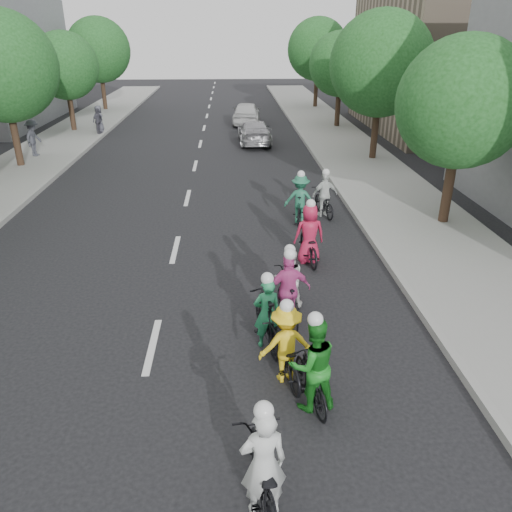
{
  "coord_description": "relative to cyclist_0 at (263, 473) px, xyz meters",
  "views": [
    {
      "loc": [
        1.72,
        -8.78,
        6.04
      ],
      "look_at": [
        2.28,
        2.22,
        1.0
      ],
      "focal_mm": 35.0,
      "sensor_mm": 36.0,
      "label": 1
    }
  ],
  "objects": [
    {
      "name": "cyclist_8",
      "position": [
        2.9,
        11.7,
        -0.03
      ],
      "size": [
        0.96,
        1.83,
        1.69
      ],
      "rotation": [
        0.0,
        0.0,
        3.33
      ],
      "color": "black",
      "rests_on": "ground"
    },
    {
      "name": "cyclist_2",
      "position": [
        0.59,
        2.79,
        0.01
      ],
      "size": [
        1.1,
        1.86,
        1.71
      ],
      "rotation": [
        0.0,
        0.0,
        3.34
      ],
      "color": "black",
      "rests_on": "ground"
    },
    {
      "name": "spectator_1",
      "position": [
        -8.36,
        26.56,
        0.3
      ],
      "size": [
        0.68,
        0.96,
        1.52
      ],
      "primitive_type": "imported",
      "rotation": [
        0.0,
        0.0,
        1.19
      ],
      "color": "#4A4955",
      "rests_on": "sidewalk_left"
    },
    {
      "name": "spectator_2",
      "position": [
        -8.47,
        27.34,
        0.32
      ],
      "size": [
        0.7,
        0.88,
        1.56
      ],
      "primitive_type": "imported",
      "rotation": [
        0.0,
        0.0,
        1.88
      ],
      "color": "#4F505C",
      "rests_on": "sidewalk_left"
    },
    {
      "name": "tree_l_5",
      "position": [
        -10.26,
        36.92,
        3.91
      ],
      "size": [
        4.8,
        4.8,
        6.93
      ],
      "color": "black",
      "rests_on": "ground"
    },
    {
      "name": "tree_l_4",
      "position": [
        -10.26,
        27.92,
        3.35
      ],
      "size": [
        4.0,
        4.0,
        5.97
      ],
      "color": "black",
      "rests_on": "ground"
    },
    {
      "name": "spectator_0",
      "position": [
        -10.17,
        20.79,
        0.44
      ],
      "size": [
        0.83,
        1.24,
        1.79
      ],
      "primitive_type": "imported",
      "rotation": [
        0.0,
        0.0,
        1.43
      ],
      "color": "#43444E",
      "rests_on": "sidewalk_left"
    },
    {
      "name": "tree_l_3",
      "position": [
        -10.26,
        18.92,
        3.91
      ],
      "size": [
        4.8,
        4.8,
        6.93
      ],
      "color": "black",
      "rests_on": "ground"
    },
    {
      "name": "tree_r_2",
      "position": [
        6.74,
        28.52,
        3.35
      ],
      "size": [
        4.0,
        4.0,
        5.97
      ],
      "color": "black",
      "rests_on": "ground"
    },
    {
      "name": "follow_car_trail",
      "position": [
        0.81,
        30.27,
        0.14
      ],
      "size": [
        2.13,
        4.54,
        1.5
      ],
      "primitive_type": "imported",
      "rotation": [
        0.0,
        0.0,
        3.06
      ],
      "color": "silver",
      "rests_on": "ground"
    },
    {
      "name": "tree_r_0",
      "position": [
        6.74,
        10.52,
        3.35
      ],
      "size": [
        4.0,
        4.0,
        5.97
      ],
      "color": "black",
      "rests_on": "ground"
    },
    {
      "name": "follow_car_lead",
      "position": [
        1.05,
        23.92,
        0.03
      ],
      "size": [
        1.92,
        4.47,
        1.28
      ],
      "primitive_type": "imported",
      "rotation": [
        0.0,
        0.0,
        3.17
      ],
      "color": "#A5A4A9",
      "rests_on": "ground"
    },
    {
      "name": "cyclist_4",
      "position": [
        1.79,
        7.91,
        0.03
      ],
      "size": [
        0.88,
        1.9,
        1.86
      ],
      "rotation": [
        0.0,
        0.0,
        3.24
      ],
      "color": "black",
      "rests_on": "ground"
    },
    {
      "name": "curb_right",
      "position": [
        3.99,
        13.92,
        -0.52
      ],
      "size": [
        0.18,
        80.0,
        0.18
      ],
      "primitive_type": "cube",
      "color": "#999993",
      "rests_on": "ground"
    },
    {
      "name": "cyclist_3",
      "position": [
        0.87,
        4.72,
        0.06
      ],
      "size": [
        1.04,
        1.62,
        1.83
      ],
      "rotation": [
        0.0,
        0.0,
        3.33
      ],
      "color": "black",
      "rests_on": "ground"
    },
    {
      "name": "tree_r_1",
      "position": [
        6.74,
        19.52,
        3.91
      ],
      "size": [
        4.8,
        4.8,
        6.93
      ],
      "color": "black",
      "rests_on": "ground"
    },
    {
      "name": "cyclist_0",
      "position": [
        0.0,
        0.0,
        0.0
      ],
      "size": [
        0.91,
        2.02,
        1.87
      ],
      "rotation": [
        0.0,
        0.0,
        3.26
      ],
      "color": "black",
      "rests_on": "ground"
    },
    {
      "name": "cyclist_7",
      "position": [
        1.96,
        11.08,
        0.09
      ],
      "size": [
        1.16,
        1.67,
        1.8
      ],
      "rotation": [
        0.0,
        0.0,
        2.95
      ],
      "color": "black",
      "rests_on": "ground"
    },
    {
      "name": "cyclist_6",
      "position": [
        0.96,
        5.53,
        -0.06
      ],
      "size": [
        0.73,
        1.62,
        1.58
      ],
      "rotation": [
        0.0,
        0.0,
        3.21
      ],
      "color": "black",
      "rests_on": "ground"
    },
    {
      "name": "sidewalk_right",
      "position": [
        5.94,
        13.92,
        -0.54
      ],
      "size": [
        4.0,
        80.0,
        0.15
      ],
      "primitive_type": "cube",
      "color": "gray",
      "rests_on": "ground"
    },
    {
      "name": "tree_r_3",
      "position": [
        6.74,
        37.52,
        3.91
      ],
      "size": [
        4.8,
        4.8,
        6.93
      ],
      "color": "black",
      "rests_on": "ground"
    },
    {
      "name": "bldg_se",
      "position": [
        13.94,
        27.92,
        3.39
      ],
      "size": [
        10.0,
        14.0,
        8.0
      ],
      "primitive_type": "cube",
      "color": "gray",
      "rests_on": "ground"
    },
    {
      "name": "curb_left",
      "position": [
        -8.11,
        13.92,
        -0.52
      ],
      "size": [
        0.18,
        80.0,
        0.18
      ],
      "primitive_type": "cube",
      "color": "#999993",
      "rests_on": "ground"
    },
    {
      "name": "ground",
      "position": [
        -2.06,
        3.92,
        -0.61
      ],
      "size": [
        120.0,
        120.0,
        0.0
      ],
      "primitive_type": "plane",
      "color": "black",
      "rests_on": "ground"
    },
    {
      "name": "cyclist_1",
      "position": [
        0.97,
        2.01,
        0.12
      ],
      "size": [
        0.97,
        1.59,
        1.9
      ],
      "rotation": [
        0.0,
        0.0,
        3.35
      ],
      "color": "black",
      "rests_on": "ground"
    },
    {
      "name": "cyclist_5",
      "position": [
        0.33,
        3.93,
        0.01
      ],
      "size": [
        0.85,
        1.95,
        1.69
      ],
      "rotation": [
        0.0,
        0.0,
        3.31
      ],
      "color": "black",
      "rests_on": "ground"
    }
  ]
}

